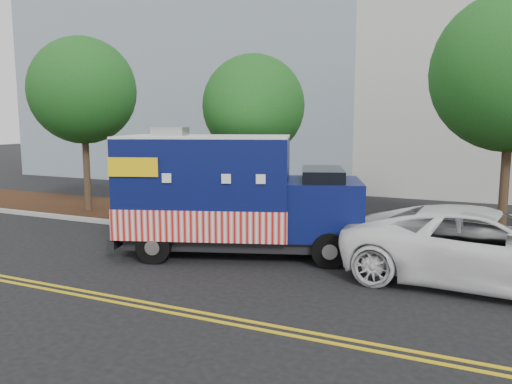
% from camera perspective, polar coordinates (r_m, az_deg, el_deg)
% --- Properties ---
extents(ground, '(120.00, 120.00, 0.00)m').
position_cam_1_polar(ground, '(15.17, -7.69, -6.01)').
color(ground, black).
rests_on(ground, ground).
extents(curb, '(120.00, 0.18, 0.15)m').
position_cam_1_polar(curb, '(16.32, -5.07, -4.68)').
color(curb, '#9E9E99').
rests_on(curb, ground).
extents(mulch_strip, '(120.00, 4.00, 0.15)m').
position_cam_1_polar(mulch_strip, '(18.13, -1.79, -3.35)').
color(mulch_strip, black).
rests_on(mulch_strip, ground).
extents(centerline_near, '(120.00, 0.10, 0.01)m').
position_cam_1_polar(centerline_near, '(11.81, -19.47, -10.54)').
color(centerline_near, gold).
rests_on(centerline_near, ground).
extents(centerline_far, '(120.00, 0.10, 0.01)m').
position_cam_1_polar(centerline_far, '(11.64, -20.33, -10.85)').
color(centerline_far, gold).
rests_on(centerline_far, ground).
extents(tree_a, '(4.09, 4.09, 6.88)m').
position_cam_1_polar(tree_a, '(20.73, -19.18, 10.86)').
color(tree_a, '#38281C').
rests_on(tree_a, ground).
extents(tree_b, '(3.44, 3.44, 5.91)m').
position_cam_1_polar(tree_b, '(17.02, -0.29, 9.77)').
color(tree_b, '#38281C').
rests_on(tree_b, ground).
extents(tree_c, '(4.52, 4.52, 7.31)m').
position_cam_1_polar(tree_c, '(16.09, 27.25, 12.07)').
color(tree_c, '#38281C').
rests_on(tree_c, ground).
extents(sign_post, '(0.06, 0.06, 2.40)m').
position_cam_1_polar(sign_post, '(17.06, -8.86, -0.34)').
color(sign_post, '#473828').
rests_on(sign_post, ground).
extents(food_truck, '(7.07, 4.46, 3.52)m').
position_cam_1_polar(food_truck, '(13.78, -3.30, -0.63)').
color(food_truck, black).
rests_on(food_truck, ground).
extents(white_car, '(6.42, 3.22, 1.74)m').
position_cam_1_polar(white_car, '(12.37, 24.77, -5.80)').
color(white_car, white).
rests_on(white_car, ground).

